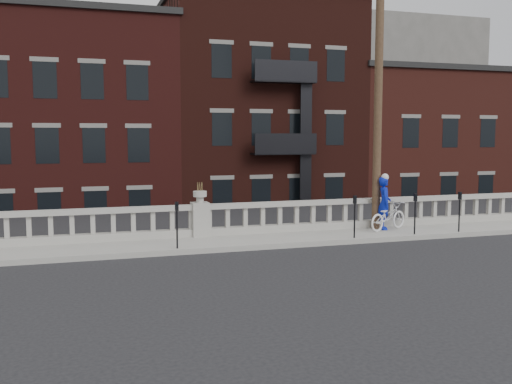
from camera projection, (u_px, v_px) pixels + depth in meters
ground at (232, 267)px, 14.78m from camera, size 120.00×120.00×0.00m
sidewalk at (207, 244)px, 17.63m from camera, size 32.00×2.20×0.15m
balustrade at (200, 221)px, 18.47m from camera, size 28.00×0.34×1.03m
planter_pedestal at (200, 215)px, 18.45m from camera, size 0.55×0.55×1.76m
lower_level at (147, 147)px, 36.57m from camera, size 80.00×44.00×20.80m
utility_pole at (379, 82)px, 19.53m from camera, size 1.60×0.28×10.00m
parking_meter_a at (177, 220)px, 16.41m from camera, size 0.10×0.09×1.36m
parking_meter_b at (355, 212)px, 18.11m from camera, size 0.10×0.09×1.36m
parking_meter_c at (415, 209)px, 18.76m from camera, size 0.10×0.09×1.36m
parking_meter_d at (460, 207)px, 19.28m from camera, size 0.10×0.09×1.36m
bicycle at (388, 216)px, 19.66m from camera, size 1.94×1.32×0.96m
cyclist at (384, 203)px, 19.76m from camera, size 0.67×0.79×1.84m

